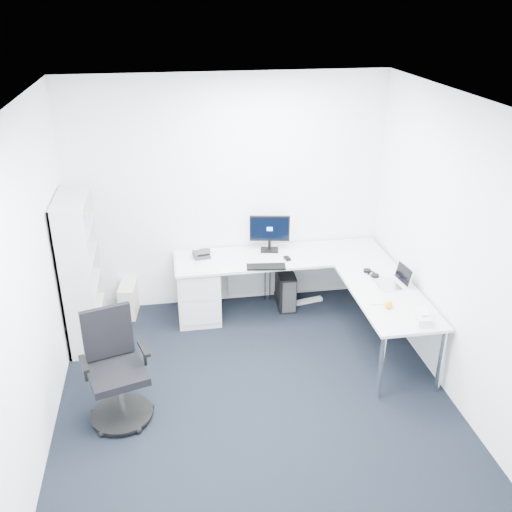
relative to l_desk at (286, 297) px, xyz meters
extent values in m
plane|color=black|center=(-0.55, -1.40, -0.35)|extent=(4.20, 4.20, 0.00)
plane|color=white|center=(-0.55, -1.40, 2.35)|extent=(4.20, 4.20, 0.00)
cube|color=white|center=(-0.55, 0.70, 1.00)|extent=(3.60, 0.02, 2.70)
cube|color=white|center=(-0.55, -3.50, 1.00)|extent=(3.60, 0.02, 2.70)
cube|color=white|center=(-2.35, -1.40, 1.00)|extent=(0.02, 4.20, 2.70)
cube|color=white|center=(1.25, -1.40, 1.00)|extent=(0.02, 4.20, 2.70)
cube|color=silver|center=(-0.96, 0.33, 0.01)|extent=(0.47, 0.59, 0.72)
cube|color=black|center=(0.08, 0.44, -0.14)|extent=(0.22, 0.46, 0.44)
cube|color=beige|center=(-1.76, 0.54, -0.16)|extent=(0.23, 0.42, 0.38)
cube|color=silver|center=(0.37, 0.44, -0.33)|extent=(0.38, 0.14, 0.04)
cube|color=black|center=(-0.22, 0.06, 0.36)|extent=(0.44, 0.20, 0.02)
cube|color=black|center=(0.05, 0.22, 0.37)|extent=(0.07, 0.10, 0.03)
cube|color=silver|center=(0.73, -0.69, 0.36)|extent=(0.20, 0.48, 0.02)
sphere|color=orange|center=(0.78, -1.00, 0.39)|extent=(0.08, 0.08, 0.08)
cube|color=silver|center=(0.99, -1.28, 0.39)|extent=(0.16, 0.25, 0.08)
camera|label=1|loc=(-1.24, -5.44, 3.11)|focal=40.00mm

